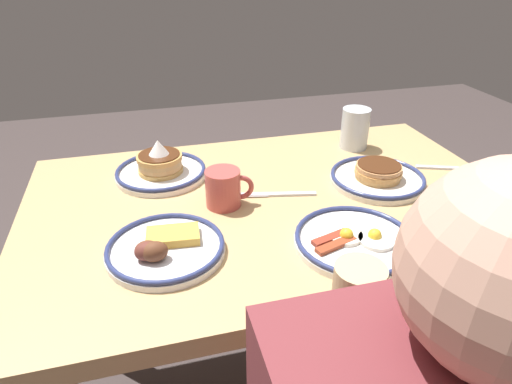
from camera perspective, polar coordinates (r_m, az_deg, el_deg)
name	(u,v)px	position (r m, az deg, el deg)	size (l,w,h in m)	color
dining_table	(273,240)	(1.13, 2.27, -6.15)	(1.18, 0.77, 0.73)	tan
plate_near_main	(161,168)	(1.19, -12.19, 3.02)	(0.24, 0.24, 0.10)	white
plate_center_pancakes	(377,176)	(1.18, 15.38, 1.95)	(0.24, 0.24, 0.05)	silver
plate_far_companion	(355,240)	(0.93, 12.58, -6.09)	(0.25, 0.25, 0.04)	white
plate_far_side	(164,248)	(0.90, -11.76, -7.05)	(0.24, 0.24, 0.05)	white
coffee_mug	(224,188)	(1.03, -4.12, 0.55)	(0.11, 0.08, 0.09)	#BF4C47
drinking_glass	(355,130)	(1.37, 12.60, 7.75)	(0.08, 0.08, 0.12)	silver
fork_near	(453,168)	(1.33, 24.02, 2.82)	(0.19, 0.09, 0.01)	silver
butter_knife	(274,194)	(1.09, 2.34, -0.30)	(0.21, 0.06, 0.01)	silver
tea_spoon	(450,214)	(1.09, 23.67, -2.66)	(0.20, 0.04, 0.01)	silver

